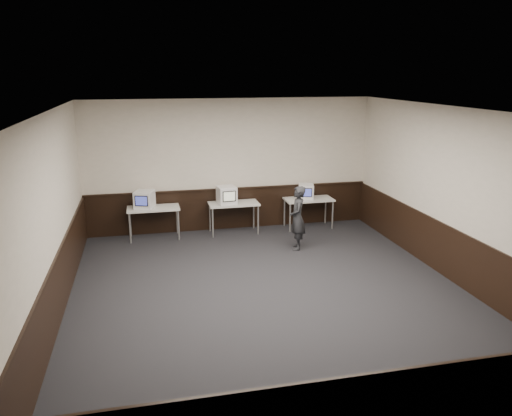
{
  "coord_description": "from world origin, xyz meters",
  "views": [
    {
      "loc": [
        -2.04,
        -7.84,
        3.8
      ],
      "look_at": [
        0.1,
        1.6,
        1.15
      ],
      "focal_mm": 35.0,
      "sensor_mm": 36.0,
      "label": 1
    }
  ],
  "objects_px": {
    "person": "(298,218)",
    "emac_right": "(306,191)",
    "emac_center": "(227,195)",
    "desk_center": "(234,206)",
    "desk_left": "(153,210)",
    "emac_left": "(144,200)",
    "desk_right": "(309,201)"
  },
  "relations": [
    {
      "from": "person",
      "to": "emac_right",
      "type": "bearing_deg",
      "value": 169.57
    },
    {
      "from": "emac_center",
      "to": "person",
      "type": "relative_size",
      "value": 0.35
    },
    {
      "from": "desk_center",
      "to": "person",
      "type": "height_order",
      "value": "person"
    },
    {
      "from": "desk_left",
      "to": "emac_left",
      "type": "height_order",
      "value": "emac_left"
    },
    {
      "from": "desk_center",
      "to": "emac_right",
      "type": "height_order",
      "value": "emac_right"
    },
    {
      "from": "emac_right",
      "to": "desk_right",
      "type": "bearing_deg",
      "value": 8.91
    },
    {
      "from": "emac_left",
      "to": "person",
      "type": "distance_m",
      "value": 3.56
    },
    {
      "from": "person",
      "to": "desk_left",
      "type": "bearing_deg",
      "value": -100.76
    },
    {
      "from": "desk_right",
      "to": "person",
      "type": "distance_m",
      "value": 1.62
    },
    {
      "from": "person",
      "to": "desk_right",
      "type": "bearing_deg",
      "value": 167.14
    },
    {
      "from": "emac_center",
      "to": "emac_right",
      "type": "relative_size",
      "value": 1.05
    },
    {
      "from": "desk_center",
      "to": "person",
      "type": "xyz_separation_m",
      "value": [
        1.16,
        -1.44,
        0.03
      ]
    },
    {
      "from": "emac_right",
      "to": "person",
      "type": "bearing_deg",
      "value": -98.69
    },
    {
      "from": "desk_center",
      "to": "emac_center",
      "type": "xyz_separation_m",
      "value": [
        -0.17,
        -0.04,
        0.28
      ]
    },
    {
      "from": "desk_left",
      "to": "desk_center",
      "type": "xyz_separation_m",
      "value": [
        1.9,
        0.0,
        0.0
      ]
    },
    {
      "from": "emac_left",
      "to": "emac_center",
      "type": "relative_size",
      "value": 1.08
    },
    {
      "from": "emac_right",
      "to": "desk_center",
      "type": "bearing_deg",
      "value": -163.59
    },
    {
      "from": "emac_center",
      "to": "person",
      "type": "height_order",
      "value": "person"
    },
    {
      "from": "desk_right",
      "to": "desk_center",
      "type": "bearing_deg",
      "value": 180.0
    },
    {
      "from": "emac_right",
      "to": "person",
      "type": "xyz_separation_m",
      "value": [
        -0.67,
        -1.45,
        -0.23
      ]
    },
    {
      "from": "desk_center",
      "to": "desk_right",
      "type": "height_order",
      "value": "same"
    },
    {
      "from": "desk_left",
      "to": "emac_right",
      "type": "height_order",
      "value": "emac_right"
    },
    {
      "from": "desk_right",
      "to": "emac_right",
      "type": "bearing_deg",
      "value": 172.78
    },
    {
      "from": "emac_center",
      "to": "person",
      "type": "xyz_separation_m",
      "value": [
        1.33,
        -1.4,
        -0.25
      ]
    },
    {
      "from": "desk_left",
      "to": "emac_right",
      "type": "relative_size",
      "value": 2.54
    },
    {
      "from": "emac_left",
      "to": "emac_right",
      "type": "bearing_deg",
      "value": 18.98
    },
    {
      "from": "desk_left",
      "to": "person",
      "type": "height_order",
      "value": "person"
    },
    {
      "from": "desk_left",
      "to": "emac_left",
      "type": "xyz_separation_m",
      "value": [
        -0.19,
        -0.01,
        0.28
      ]
    },
    {
      "from": "emac_left",
      "to": "desk_center",
      "type": "bearing_deg",
      "value": 19.0
    },
    {
      "from": "person",
      "to": "emac_left",
      "type": "bearing_deg",
      "value": -99.28
    },
    {
      "from": "emac_right",
      "to": "person",
      "type": "height_order",
      "value": "person"
    },
    {
      "from": "desk_left",
      "to": "person",
      "type": "relative_size",
      "value": 0.85
    }
  ]
}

